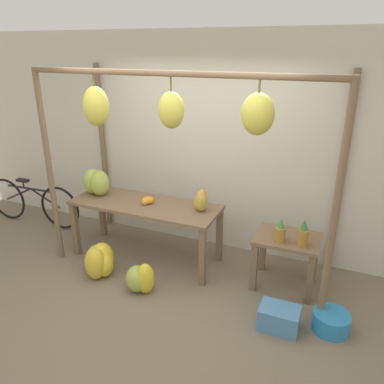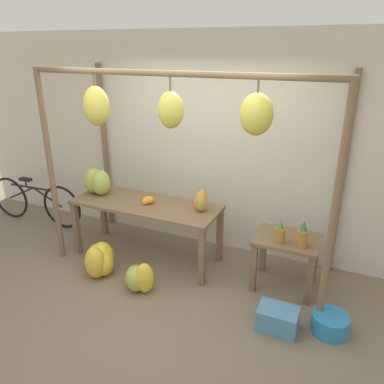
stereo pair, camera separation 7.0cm
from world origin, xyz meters
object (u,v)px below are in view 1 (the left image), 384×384
object	(u,v)px
fruit_crate_white	(279,318)
papaya_pile	(201,201)
blue_bucket	(331,322)
orange_pile	(147,201)
banana_pile_on_table	(96,182)
banana_pile_ground_left	(99,261)
pineapple_cluster	(292,233)
banana_pile_ground_right	(140,279)
parked_bicycle	(33,202)

from	to	relation	value
fruit_crate_white	papaya_pile	xyz separation A→B (m)	(-1.12, 0.73, 0.77)
blue_bucket	orange_pile	bearing A→B (deg)	167.76
banana_pile_on_table	banana_pile_ground_left	size ratio (longest dim) A/B	0.92
pineapple_cluster	fruit_crate_white	bearing A→B (deg)	-87.46
orange_pile	banana_pile_ground_right	size ratio (longest dim) A/B	0.36
pineapple_cluster	parked_bicycle	size ratio (longest dim) A/B	0.21
banana_pile_on_table	parked_bicycle	bearing A→B (deg)	173.04
orange_pile	banana_pile_ground_right	world-z (taller)	orange_pile
orange_pile	parked_bicycle	world-z (taller)	orange_pile
pineapple_cluster	banana_pile_ground_left	distance (m)	2.28
banana_pile_on_table	parked_bicycle	world-z (taller)	banana_pile_on_table
papaya_pile	banana_pile_on_table	bearing A→B (deg)	-178.51
pineapple_cluster	blue_bucket	bearing A→B (deg)	-40.88
papaya_pile	blue_bucket	bearing A→B (deg)	-19.37
pineapple_cluster	blue_bucket	size ratio (longest dim) A/B	0.99
blue_bucket	parked_bicycle	bearing A→B (deg)	171.15
fruit_crate_white	pineapple_cluster	bearing A→B (deg)	92.54
parked_bicycle	papaya_pile	xyz separation A→B (m)	(2.84, -0.13, 0.53)
pineapple_cluster	banana_pile_ground_left	world-z (taller)	pineapple_cluster
orange_pile	papaya_pile	xyz separation A→B (m)	(0.69, 0.06, 0.08)
banana_pile_ground_right	parked_bicycle	world-z (taller)	parked_bicycle
banana_pile_ground_right	pineapple_cluster	bearing A→B (deg)	22.19
parked_bicycle	banana_pile_on_table	bearing A→B (deg)	-6.96
banana_pile_ground_right	parked_bicycle	distance (m)	2.58
papaya_pile	parked_bicycle	bearing A→B (deg)	177.38
parked_bicycle	papaya_pile	world-z (taller)	papaya_pile
banana_pile_ground_right	blue_bucket	world-z (taller)	banana_pile_ground_right
banana_pile_ground_left	pineapple_cluster	bearing A→B (deg)	13.64
banana_pile_ground_right	fruit_crate_white	world-z (taller)	banana_pile_ground_right
orange_pile	banana_pile_ground_left	world-z (taller)	orange_pile
banana_pile_on_table	orange_pile	bearing A→B (deg)	-1.96
banana_pile_ground_left	blue_bucket	bearing A→B (deg)	1.92
fruit_crate_white	blue_bucket	distance (m)	0.50
banana_pile_ground_right	parked_bicycle	size ratio (longest dim) A/B	0.25
blue_bucket	banana_pile_ground_right	bearing A→B (deg)	-174.66
papaya_pile	pineapple_cluster	bearing A→B (deg)	-6.69
banana_pile_on_table	banana_pile_ground_left	world-z (taller)	banana_pile_on_table
banana_pile_ground_left	parked_bicycle	size ratio (longest dim) A/B	0.28
banana_pile_ground_right	papaya_pile	world-z (taller)	papaya_pile
blue_bucket	papaya_pile	xyz separation A→B (m)	(-1.59, 0.56, 0.79)
parked_bicycle	papaya_pile	distance (m)	2.89
banana_pile_on_table	banana_pile_ground_right	distance (m)	1.47
pineapple_cluster	fruit_crate_white	xyz separation A→B (m)	(0.03, -0.60, -0.63)
pineapple_cluster	banana_pile_ground_left	bearing A→B (deg)	-166.36
banana_pile_on_table	papaya_pile	distance (m)	1.47
orange_pile	blue_bucket	world-z (taller)	orange_pile
banana_pile_ground_left	parked_bicycle	world-z (taller)	parked_bicycle
banana_pile_on_table	papaya_pile	bearing A→B (deg)	1.49
fruit_crate_white	parked_bicycle	xyz separation A→B (m)	(-3.96, 0.86, 0.24)
banana_pile_ground_left	blue_bucket	world-z (taller)	banana_pile_ground_left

